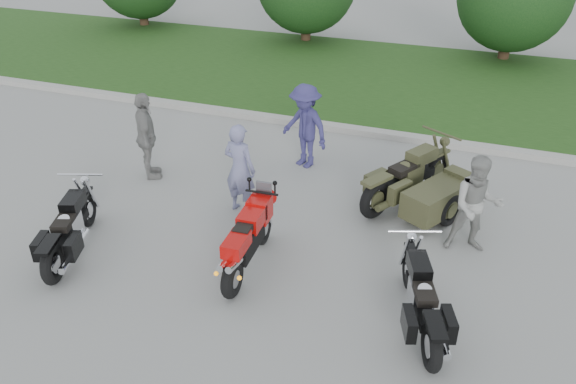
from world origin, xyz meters
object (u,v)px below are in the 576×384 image
(person_stripe, at_px, (240,169))
(cruiser_sidecar, at_px, (424,190))
(person_denim, at_px, (305,126))
(cruiser_right, at_px, (422,302))
(person_grey, at_px, (476,205))
(cruiser_left, at_px, (69,232))
(person_back, at_px, (146,137))
(sportbike_red, at_px, (247,239))

(person_stripe, bearing_deg, cruiser_sidecar, -151.61)
(person_stripe, xyz_separation_m, person_denim, (0.51, 2.20, 0.04))
(person_stripe, bearing_deg, cruiser_right, 160.33)
(person_stripe, bearing_deg, person_grey, -168.17)
(cruiser_left, height_order, person_denim, person_denim)
(person_denim, bearing_deg, cruiser_sidecar, 2.05)
(cruiser_sidecar, relative_size, person_stripe, 1.38)
(cruiser_left, height_order, person_back, person_back)
(cruiser_left, relative_size, cruiser_right, 1.01)
(cruiser_left, bearing_deg, person_denim, 40.97)
(person_grey, distance_m, person_denim, 4.15)
(cruiser_sidecar, distance_m, person_back, 5.58)
(cruiser_right, relative_size, person_stripe, 1.24)
(person_back, bearing_deg, person_denim, -94.78)
(cruiser_left, distance_m, person_back, 2.90)
(cruiser_left, bearing_deg, sportbike_red, -6.57)
(cruiser_right, bearing_deg, person_grey, 57.74)
(cruiser_right, relative_size, person_back, 1.19)
(person_grey, distance_m, person_back, 6.48)
(sportbike_red, relative_size, person_stripe, 1.18)
(person_stripe, bearing_deg, person_back, -4.50)
(sportbike_red, xyz_separation_m, person_stripe, (-0.85, 1.62, 0.30))
(cruiser_right, height_order, person_back, person_back)
(cruiser_left, relative_size, person_stripe, 1.26)
(cruiser_right, distance_m, cruiser_sidecar, 3.15)
(cruiser_left, bearing_deg, person_grey, 2.40)
(cruiser_left, height_order, person_stripe, person_stripe)
(person_stripe, distance_m, person_denim, 2.25)
(cruiser_left, relative_size, person_back, 1.20)
(person_denim, height_order, person_back, same)
(sportbike_red, xyz_separation_m, cruiser_right, (2.78, -0.40, -0.13))
(cruiser_right, relative_size, person_denim, 1.19)
(cruiser_left, relative_size, person_denim, 1.20)
(person_grey, relative_size, person_back, 0.94)
(person_grey, bearing_deg, person_denim, 138.34)
(cruiser_sidecar, height_order, person_stripe, person_stripe)
(person_stripe, distance_m, person_grey, 4.14)
(person_stripe, bearing_deg, person_denim, -93.57)
(cruiser_left, xyz_separation_m, person_denim, (2.57, 4.46, 0.46))
(cruiser_right, xyz_separation_m, person_stripe, (-3.64, 2.02, 0.43))
(person_stripe, height_order, person_back, person_back)
(cruiser_sidecar, xyz_separation_m, person_back, (-5.54, -0.52, 0.45))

